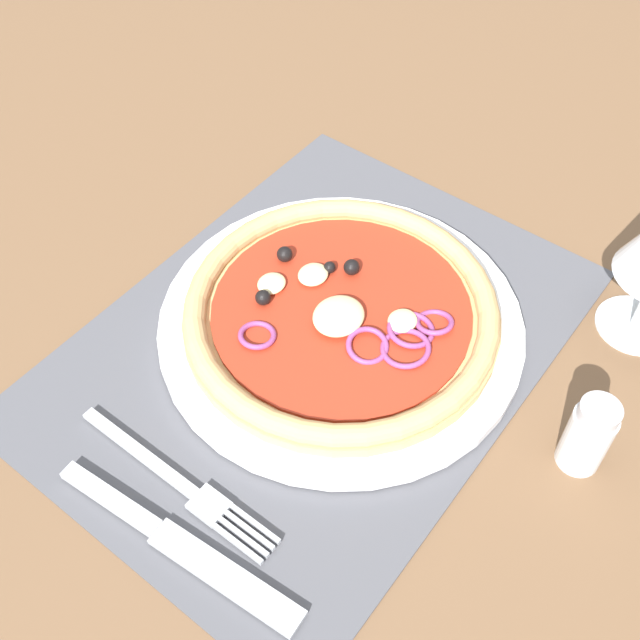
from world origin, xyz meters
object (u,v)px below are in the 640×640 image
object	(u,v)px
plate	(341,324)
pepper_shaker	(588,435)
knife	(178,544)
pizza	(341,312)
fork	(184,486)

from	to	relation	value
plate	pepper_shaker	world-z (taller)	pepper_shaker
plate	knife	size ratio (longest dim) A/B	1.48
knife	pizza	bearing A→B (deg)	92.20
pizza	pepper_shaker	bearing A→B (deg)	92.48
knife	pepper_shaker	bearing A→B (deg)	46.68
knife	fork	bearing A→B (deg)	123.73
fork	pepper_shaker	world-z (taller)	pepper_shaker
pepper_shaker	pizza	bearing A→B (deg)	-87.52
fork	knife	distance (cm)	4.27
fork	plate	bearing A→B (deg)	89.83
knife	pepper_shaker	world-z (taller)	pepper_shaker
pizza	knife	bearing A→B (deg)	6.65
pizza	pepper_shaker	distance (cm)	20.80
plate	pepper_shaker	size ratio (longest dim) A/B	4.44
fork	pepper_shaker	xyz separation A→B (cm)	(-19.26, 20.87, 2.63)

